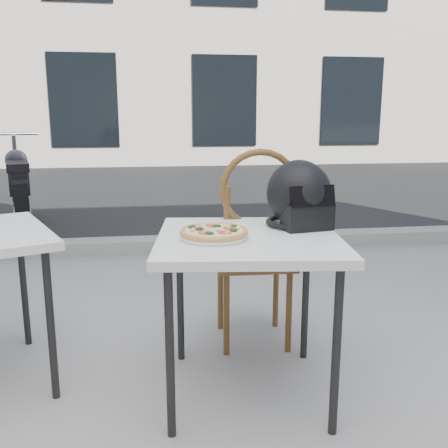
{
  "coord_description": "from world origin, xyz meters",
  "views": [
    {
      "loc": [
        -0.14,
        -1.6,
        1.25
      ],
      "look_at": [
        0.16,
        0.48,
        0.79
      ],
      "focal_mm": 40.0,
      "sensor_mm": 36.0,
      "label": 1
    }
  ],
  "objects": [
    {
      "name": "helmet",
      "position": [
        0.53,
        0.61,
        0.88
      ],
      "size": [
        0.35,
        0.36,
        0.31
      ],
      "rotation": [
        0.0,
        0.0,
        0.18
      ],
      "color": "black",
      "rests_on": "cafe_table_main"
    },
    {
      "name": "pizza",
      "position": [
        0.11,
        0.43,
        0.77
      ],
      "size": [
        0.3,
        0.3,
        0.04
      ],
      "rotation": [
        0.0,
        0.0,
        0.03
      ],
      "color": "#DA9B50",
      "rests_on": "plate"
    },
    {
      "name": "street_asphalt",
      "position": [
        0.0,
        7.0,
        0.0
      ],
      "size": [
        30.0,
        8.0,
        0.0
      ],
      "primitive_type": "cube",
      "color": "black",
      "rests_on": "ground"
    },
    {
      "name": "curb",
      "position": [
        0.0,
        3.0,
        0.06
      ],
      "size": [
        30.0,
        0.25,
        0.12
      ],
      "primitive_type": "cube",
      "color": "gray",
      "rests_on": "ground"
    },
    {
      "name": "building_across",
      "position": [
        -0.0,
        13.99,
        3.5
      ],
      "size": [
        16.0,
        6.06,
        7.0
      ],
      "color": "beige",
      "rests_on": "ground"
    },
    {
      "name": "cafe_chair_main",
      "position": [
        0.39,
        0.91,
        0.61
      ],
      "size": [
        0.43,
        0.43,
        1.09
      ],
      "rotation": [
        0.0,
        0.0,
        3.1
      ],
      "color": "brown",
      "rests_on": "ground"
    },
    {
      "name": "plate",
      "position": [
        0.11,
        0.43,
        0.75
      ],
      "size": [
        0.35,
        0.35,
        0.02
      ],
      "rotation": [
        0.0,
        0.0,
        0.25
      ],
      "color": "silver",
      "rests_on": "cafe_table_main"
    },
    {
      "name": "cafe_table_main",
      "position": [
        0.26,
        0.46,
        0.68
      ],
      "size": [
        0.87,
        0.87,
        0.74
      ],
      "rotation": [
        0.0,
        0.0,
        -0.12
      ],
      "color": "white",
      "rests_on": "ground"
    },
    {
      "name": "motorcycle",
      "position": [
        -1.59,
        4.06,
        0.47
      ],
      "size": [
        0.75,
        2.09,
        1.06
      ],
      "rotation": [
        0.0,
        0.0,
        0.26
      ],
      "color": "black",
      "rests_on": "street_asphalt"
    }
  ]
}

